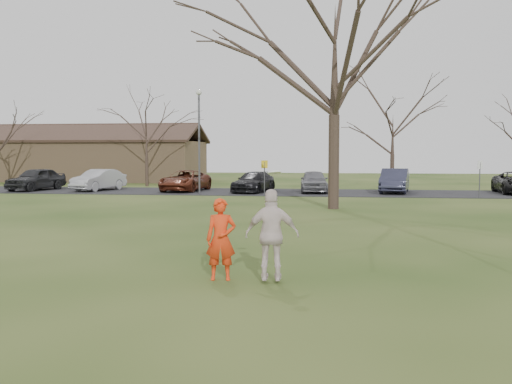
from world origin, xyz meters
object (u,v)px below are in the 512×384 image
at_px(car_3, 254,182).
at_px(player_defender, 221,239).
at_px(car_2, 185,181).
at_px(big_tree, 335,51).
at_px(catching_play, 272,235).
at_px(car_0, 36,179).
at_px(car_5, 395,181).
at_px(building, 89,159).
at_px(lamp_post, 199,128).
at_px(car_1, 99,180).
at_px(car_4, 314,181).

bearing_deg(car_3, player_defender, -70.91).
bearing_deg(car_2, big_tree, -40.17).
height_order(player_defender, catching_play, catching_play).
distance_m(player_defender, car_3, 24.50).
bearing_deg(car_0, catching_play, -40.85).
relative_size(player_defender, car_5, 0.36).
bearing_deg(building, car_2, -46.20).
bearing_deg(car_2, building, 140.00).
xyz_separation_m(car_5, lamp_post, (-11.75, -2.84, 3.18)).
height_order(car_1, catching_play, catching_play).
relative_size(car_0, car_2, 0.92).
relative_size(car_0, big_tree, 0.32).
bearing_deg(car_2, car_4, 5.82).
relative_size(car_2, building, 0.23).
xyz_separation_m(car_0, big_tree, (19.55, -9.41, 6.21)).
bearing_deg(building, lamp_post, -47.91).
relative_size(car_3, car_4, 1.07).
xyz_separation_m(car_0, building, (-2.45, 13.59, 1.14)).
xyz_separation_m(car_0, car_3, (14.54, 0.23, -0.12)).
distance_m(player_defender, car_5, 25.74).
distance_m(player_defender, car_1, 27.82).
distance_m(car_4, lamp_post, 7.90).
relative_size(car_4, car_5, 0.91).
bearing_deg(big_tree, player_defender, -98.47).
distance_m(car_0, building, 13.86).
distance_m(car_1, building, 14.82).
xyz_separation_m(player_defender, car_3, (-2.82, 24.34, -0.14)).
xyz_separation_m(car_1, car_5, (19.11, 0.54, 0.05)).
bearing_deg(building, catching_play, -61.17).
distance_m(car_1, big_tree, 19.27).
xyz_separation_m(car_4, big_tree, (1.23, -9.98, 6.26)).
xyz_separation_m(car_3, catching_play, (3.86, -24.52, 0.28)).
bearing_deg(player_defender, big_tree, 72.74).
relative_size(player_defender, catching_play, 0.76).
bearing_deg(big_tree, car_1, 147.47).
height_order(catching_play, big_tree, big_tree).
xyz_separation_m(car_2, car_5, (13.31, 0.31, 0.08)).
relative_size(building, lamp_post, 3.29).
bearing_deg(car_5, building, 163.40).
bearing_deg(car_4, catching_play, -93.69).
bearing_deg(car_1, car_3, 14.09).
bearing_deg(car_2, car_3, 1.24).
distance_m(player_defender, car_0, 29.71).
relative_size(car_3, building, 0.21).
bearing_deg(car_0, car_3, 12.90).
bearing_deg(car_0, building, 112.22).
bearing_deg(car_1, lamp_post, -2.35).
height_order(car_0, building, building).
height_order(car_0, car_5, car_0).
relative_size(player_defender, big_tree, 0.12).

